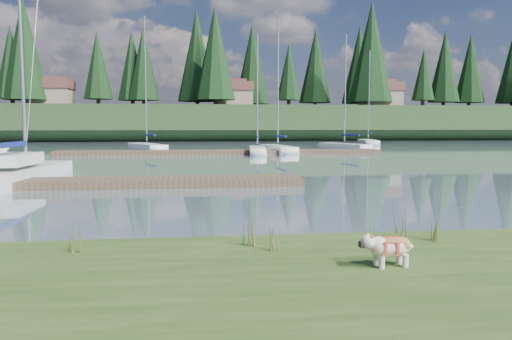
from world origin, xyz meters
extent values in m
plane|color=slate|center=(0.00, 30.00, 0.00)|extent=(200.00, 200.00, 0.00)
cube|color=#1E3218|center=(0.00, 73.00, 2.50)|extent=(200.00, 20.00, 5.00)
cylinder|color=silver|center=(2.48, -3.79, 0.44)|extent=(0.09, 0.09, 0.18)
cylinder|color=silver|center=(2.47, -3.61, 0.44)|extent=(0.09, 0.09, 0.18)
cylinder|color=silver|center=(2.84, -3.76, 0.44)|extent=(0.09, 0.09, 0.18)
cylinder|color=silver|center=(2.82, -3.58, 0.44)|extent=(0.09, 0.09, 0.18)
ellipsoid|color=silver|center=(2.66, -3.68, 0.63)|extent=(0.61, 0.34, 0.28)
ellipsoid|color=#A06C3C|center=(2.66, -3.68, 0.72)|extent=(0.43, 0.31, 0.10)
ellipsoid|color=silver|center=(2.31, -3.71, 0.72)|extent=(0.22, 0.23, 0.20)
cube|color=black|center=(2.22, -3.72, 0.68)|extent=(0.07, 0.11, 0.08)
cube|color=white|center=(-7.30, 11.25, 0.22)|extent=(2.25, 8.50, 0.70)
ellipsoid|color=white|center=(-7.14, 15.47, 0.22)|extent=(1.93, 2.37, 0.70)
cylinder|color=silver|center=(-7.27, 12.02, 7.19)|extent=(0.14, 0.14, 12.78)
cube|color=navy|center=(-7.35, 10.01, 1.55)|extent=(0.35, 3.84, 0.20)
cube|color=white|center=(-7.32, 10.77, 0.95)|extent=(1.46, 3.12, 0.45)
cube|color=#4C3D2C|center=(-4.00, 9.00, 0.15)|extent=(16.00, 2.00, 0.30)
cube|color=#4C3D2C|center=(2.00, 30.00, 0.15)|extent=(26.00, 2.20, 0.30)
cube|color=white|center=(-4.62, 37.47, 0.22)|extent=(4.34, 7.45, 0.70)
ellipsoid|color=white|center=(-6.01, 40.88, 0.22)|extent=(2.25, 2.47, 0.70)
cylinder|color=silver|center=(-4.62, 37.47, 6.56)|extent=(0.12, 0.12, 11.51)
cube|color=navy|center=(-4.23, 36.54, 1.40)|extent=(1.30, 2.79, 0.20)
cube|color=white|center=(4.87, 29.40, 0.22)|extent=(1.77, 5.59, 0.70)
ellipsoid|color=white|center=(5.13, 32.14, 0.22)|extent=(1.34, 1.61, 0.70)
cylinder|color=silver|center=(4.87, 29.40, 5.12)|extent=(0.12, 0.12, 8.65)
cube|color=navy|center=(4.79, 28.66, 1.40)|extent=(0.41, 2.19, 0.20)
cube|color=white|center=(6.93, 31.81, 0.22)|extent=(2.38, 6.83, 0.70)
ellipsoid|color=white|center=(6.49, 35.12, 0.22)|extent=(1.69, 2.00, 0.70)
cylinder|color=silver|center=(6.93, 31.81, 5.94)|extent=(0.12, 0.12, 10.28)
cube|color=navy|center=(7.05, 30.90, 1.40)|extent=(0.55, 2.66, 0.20)
cube|color=white|center=(13.99, 35.74, 0.22)|extent=(3.63, 6.54, 0.70)
ellipsoid|color=white|center=(12.86, 38.76, 0.22)|extent=(1.93, 2.14, 0.70)
cylinder|color=silver|center=(13.99, 35.74, 5.77)|extent=(0.12, 0.12, 9.93)
cube|color=navy|center=(14.30, 34.92, 1.40)|extent=(1.09, 2.47, 0.20)
cube|color=white|center=(20.50, 47.48, 0.22)|extent=(2.78, 7.08, 0.70)
ellipsoid|color=white|center=(21.12, 50.88, 0.22)|extent=(1.82, 2.12, 0.70)
cylinder|color=silver|center=(20.50, 47.48, 5.95)|extent=(0.12, 0.12, 10.30)
cube|color=navy|center=(20.33, 46.56, 1.40)|extent=(0.69, 2.74, 0.20)
cone|color=#475B23|center=(0.75, -2.25, 0.64)|extent=(0.03, 0.03, 0.57)
cone|color=brown|center=(0.86, -2.32, 0.58)|extent=(0.03, 0.03, 0.46)
cone|color=#475B23|center=(0.81, -2.22, 0.66)|extent=(0.03, 0.03, 0.63)
cone|color=brown|center=(0.89, -2.28, 0.55)|extent=(0.03, 0.03, 0.40)
cone|color=#475B23|center=(0.77, -2.33, 0.61)|extent=(0.03, 0.03, 0.51)
cone|color=#475B23|center=(1.11, -2.60, 0.56)|extent=(0.03, 0.03, 0.41)
cone|color=brown|center=(1.22, -2.67, 0.51)|extent=(0.03, 0.03, 0.33)
cone|color=#475B23|center=(1.17, -2.57, 0.58)|extent=(0.03, 0.03, 0.45)
cone|color=brown|center=(1.25, -2.63, 0.49)|extent=(0.03, 0.03, 0.29)
cone|color=#475B23|center=(1.13, -2.68, 0.53)|extent=(0.03, 0.03, 0.37)
cone|color=#475B23|center=(3.20, -2.53, 0.67)|extent=(0.03, 0.03, 0.64)
cone|color=brown|center=(3.31, -2.60, 0.61)|extent=(0.03, 0.03, 0.51)
cone|color=#475B23|center=(3.26, -2.50, 0.70)|extent=(0.03, 0.03, 0.71)
cone|color=brown|center=(3.34, -2.56, 0.57)|extent=(0.03, 0.03, 0.45)
cone|color=#475B23|center=(3.22, -2.61, 0.64)|extent=(0.03, 0.03, 0.58)
cone|color=#475B23|center=(-1.99, -2.33, 0.59)|extent=(0.03, 0.03, 0.49)
cone|color=brown|center=(-1.88, -2.40, 0.54)|extent=(0.03, 0.03, 0.39)
cone|color=#475B23|center=(-1.93, -2.30, 0.62)|extent=(0.03, 0.03, 0.53)
cone|color=brown|center=(-1.85, -2.36, 0.52)|extent=(0.03, 0.03, 0.34)
cone|color=#475B23|center=(-1.97, -2.41, 0.57)|extent=(0.03, 0.03, 0.44)
cone|color=#475B23|center=(2.72, -2.54, 0.54)|extent=(0.03, 0.03, 0.39)
cone|color=brown|center=(2.83, -2.61, 0.51)|extent=(0.03, 0.03, 0.31)
cone|color=#475B23|center=(2.78, -2.51, 0.56)|extent=(0.03, 0.03, 0.43)
cone|color=brown|center=(2.86, -2.57, 0.49)|extent=(0.03, 0.03, 0.27)
cone|color=#475B23|center=(2.74, -2.62, 0.53)|extent=(0.03, 0.03, 0.35)
cone|color=#475B23|center=(3.92, -2.30, 0.64)|extent=(0.03, 0.03, 0.58)
cone|color=brown|center=(4.03, -2.37, 0.58)|extent=(0.03, 0.03, 0.46)
cone|color=#475B23|center=(3.98, -2.27, 0.67)|extent=(0.03, 0.03, 0.64)
cone|color=brown|center=(4.06, -2.33, 0.55)|extent=(0.03, 0.03, 0.40)
cone|color=#475B23|center=(3.94, -2.38, 0.61)|extent=(0.03, 0.03, 0.52)
cube|color=#33281C|center=(0.00, -1.60, 0.07)|extent=(60.00, 0.50, 0.14)
cylinder|color=#382619|center=(-25.00, 68.00, 5.90)|extent=(0.60, 0.60, 1.80)
cone|color=black|center=(-25.00, 68.00, 13.55)|extent=(6.60, 6.60, 15.00)
cylinder|color=#382619|center=(-10.00, 72.00, 5.90)|extent=(0.60, 0.60, 1.80)
cone|color=black|center=(-10.00, 72.00, 11.75)|extent=(4.84, 4.84, 11.00)
cylinder|color=#382619|center=(3.00, 66.00, 5.90)|extent=(0.60, 0.60, 1.80)
cone|color=black|center=(3.00, 66.00, 13.10)|extent=(6.16, 6.16, 14.00)
cylinder|color=#382619|center=(15.00, 70.00, 5.90)|extent=(0.60, 0.60, 1.80)
cone|color=black|center=(15.00, 70.00, 10.85)|extent=(3.96, 3.96, 9.00)
cylinder|color=#382619|center=(28.00, 68.00, 5.90)|extent=(0.60, 0.60, 1.80)
cone|color=black|center=(28.00, 68.00, 14.00)|extent=(7.04, 7.04, 16.00)
cylinder|color=#382619|center=(42.00, 71.00, 5.90)|extent=(0.60, 0.60, 1.80)
cone|color=black|center=(42.00, 71.00, 12.20)|extent=(5.28, 5.28, 12.00)
cube|color=gray|center=(-22.00, 70.00, 6.40)|extent=(6.00, 5.00, 2.80)
cube|color=brown|center=(-22.00, 70.00, 8.50)|extent=(6.30, 5.30, 1.40)
cube|color=brown|center=(-22.00, 70.00, 9.30)|extent=(4.20, 3.60, 0.70)
cube|color=gray|center=(6.00, 71.00, 6.40)|extent=(6.00, 5.00, 2.80)
cube|color=brown|center=(6.00, 71.00, 8.50)|extent=(6.30, 5.30, 1.40)
cube|color=brown|center=(6.00, 71.00, 9.30)|extent=(4.20, 3.60, 0.70)
cube|color=gray|center=(30.00, 69.00, 6.40)|extent=(6.00, 5.00, 2.80)
cube|color=brown|center=(30.00, 69.00, 8.50)|extent=(6.30, 5.30, 1.40)
cube|color=brown|center=(30.00, 69.00, 9.30)|extent=(4.20, 3.60, 0.70)
camera|label=1|loc=(-0.05, -10.27, 2.33)|focal=35.00mm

